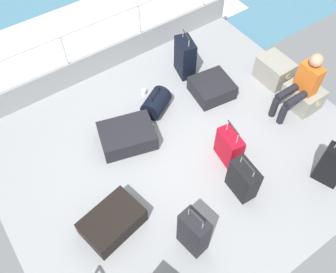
% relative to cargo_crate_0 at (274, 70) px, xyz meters
% --- Properties ---
extents(ground_plane, '(4.40, 5.20, 0.06)m').
position_rel_cargo_crate_0_xyz_m(ground_plane, '(0.30, -2.17, -0.24)').
color(ground_plane, '#939699').
extents(gunwale_port, '(0.06, 5.20, 0.45)m').
position_rel_cargo_crate_0_xyz_m(gunwale_port, '(-1.87, -2.17, 0.01)').
color(gunwale_port, '#939699').
rests_on(gunwale_port, ground_plane).
extents(railing_port, '(0.04, 4.20, 1.02)m').
position_rel_cargo_crate_0_xyz_m(railing_port, '(-1.87, -2.17, 0.57)').
color(railing_port, silver).
rests_on(railing_port, ground_plane).
extents(sea_wake, '(12.00, 12.00, 0.01)m').
position_rel_cargo_crate_0_xyz_m(sea_wake, '(-3.30, -2.17, -0.55)').
color(sea_wake, teal).
rests_on(sea_wake, ground_plane).
extents(cargo_crate_0, '(0.60, 0.42, 0.42)m').
position_rel_cargo_crate_0_xyz_m(cargo_crate_0, '(0.00, 0.00, 0.00)').
color(cargo_crate_0, gray).
rests_on(cargo_crate_0, ground_plane).
extents(cargo_crate_1, '(0.59, 0.45, 0.36)m').
position_rel_cargo_crate_0_xyz_m(cargo_crate_1, '(0.67, -0.01, -0.03)').
color(cargo_crate_1, gray).
rests_on(cargo_crate_1, ground_plane).
extents(passenger_seated, '(0.34, 0.66, 1.06)m').
position_rel_cargo_crate_0_xyz_m(passenger_seated, '(0.67, -0.19, 0.34)').
color(passenger_seated, orange).
rests_on(passenger_seated, ground_plane).
extents(suitcase_0, '(0.39, 0.30, 0.87)m').
position_rel_cargo_crate_0_xyz_m(suitcase_0, '(1.85, -0.79, 0.13)').
color(suitcase_0, black).
rests_on(suitcase_0, ground_plane).
extents(suitcase_2, '(0.67, 0.70, 0.26)m').
position_rel_cargo_crate_0_xyz_m(suitcase_2, '(-0.34, -1.07, -0.08)').
color(suitcase_2, black).
rests_on(suitcase_2, ground_plane).
extents(suitcase_3, '(0.79, 0.93, 0.28)m').
position_rel_cargo_crate_0_xyz_m(suitcase_3, '(-0.29, -2.73, -0.07)').
color(suitcase_3, black).
rests_on(suitcase_3, ground_plane).
extents(suitcase_4, '(0.65, 0.85, 0.27)m').
position_rel_cargo_crate_0_xyz_m(suitcase_4, '(0.76, -3.59, -0.07)').
color(suitcase_4, black).
rests_on(suitcase_4, ground_plane).
extents(suitcase_5, '(0.43, 0.26, 0.66)m').
position_rel_cargo_crate_0_xyz_m(suitcase_5, '(1.30, -1.88, 0.06)').
color(suitcase_5, black).
rests_on(suitcase_5, ground_plane).
extents(suitcase_6, '(0.46, 0.33, 0.82)m').
position_rel_cargo_crate_0_xyz_m(suitcase_6, '(-1.01, -1.14, 0.13)').
color(suitcase_6, black).
rests_on(suitcase_6, ground_plane).
extents(suitcase_7, '(0.39, 0.26, 0.85)m').
position_rel_cargo_crate_0_xyz_m(suitcase_7, '(1.53, -2.89, 0.14)').
color(suitcase_7, black).
rests_on(suitcase_7, ground_plane).
extents(suitcase_8, '(0.44, 0.27, 0.72)m').
position_rel_cargo_crate_0_xyz_m(suitcase_8, '(0.78, -1.68, 0.05)').
color(suitcase_8, '#B70C1E').
rests_on(suitcase_8, ground_plane).
extents(duffel_bag, '(0.51, 0.57, 0.48)m').
position_rel_cargo_crate_0_xyz_m(duffel_bag, '(-0.57, -2.03, -0.04)').
color(duffel_bag, black).
rests_on(duffel_bag, ground_plane).
extents(paper_cup, '(0.08, 0.08, 0.10)m').
position_rel_cargo_crate_0_xyz_m(paper_cup, '(-0.98, -2.00, -0.16)').
color(paper_cup, white).
rests_on(paper_cup, ground_plane).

